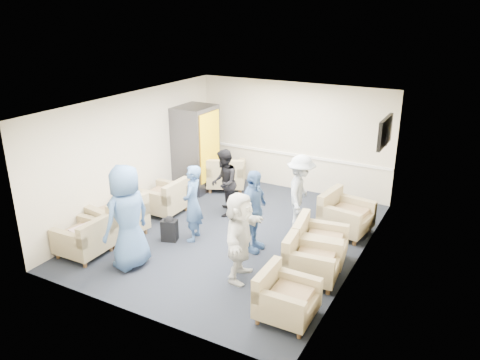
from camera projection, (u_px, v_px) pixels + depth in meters
The scene contains 25 objects.
floor at pixel (234, 234), 9.57m from camera, with size 6.00×6.00×0.00m, color black.
ceiling at pixel (233, 103), 8.62m from camera, with size 6.00×6.00×0.00m, color white.
back_wall at pixel (293, 137), 11.57m from camera, with size 5.00×0.02×2.70m, color beige.
front_wall at pixel (130, 234), 6.62m from camera, with size 5.00×0.02×2.70m, color beige.
left_wall at pixel (134, 154), 10.21m from camera, with size 0.02×6.00×2.70m, color beige.
right_wall at pixel (361, 196), 7.98m from camera, with size 0.02×6.00×2.70m, color beige.
chair_rail at pixel (292, 154), 11.71m from camera, with size 4.98×0.04×0.06m, color white.
tv at pixel (385, 132), 9.25m from camera, with size 0.10×1.00×0.58m.
armchair_left_near at pixel (85, 240), 8.65m from camera, with size 0.84×0.84×0.66m.
armchair_left_mid at pixel (119, 219), 9.36m from camera, with size 1.08×1.08×0.76m.
armchair_left_far at pixel (166, 199), 10.42m from camera, with size 0.86×0.86×0.69m.
armchair_right_near at pixel (284, 299), 6.91m from camera, with size 0.81×0.81×0.65m.
armchair_right_midnear at pixel (309, 260), 7.92m from camera, with size 0.96×0.96×0.70m.
armchair_right_midfar at pixel (317, 245), 8.42m from camera, with size 1.01×1.01×0.71m.
armchair_right_far at pixel (343, 216), 9.54m from camera, with size 1.03×1.03×0.73m.
armchair_corner at pixel (226, 175), 11.83m from camera, with size 1.22×1.22×0.74m.
vending_machine at pixel (196, 148), 11.62m from camera, with size 0.86×1.01×2.13m.
backpack at pixel (169, 228), 9.24m from camera, with size 0.36×0.30×0.52m.
pillow at pixel (84, 231), 8.60m from camera, with size 0.45×0.34×0.13m, color beige.
person_front_left at pixel (127, 217), 8.11m from camera, with size 0.93×0.60×1.90m, color #3E6095.
person_mid_left at pixel (193, 203), 9.12m from camera, with size 0.56×0.37×1.55m, color #3E6095.
person_back_left at pixel (224, 183), 10.26m from camera, with size 0.73×0.56×1.49m, color black.
person_back_right at pixel (300, 192), 9.61m from camera, with size 1.03×0.59×1.59m, color silver.
person_mid_right at pixel (253, 211), 8.69m from camera, with size 0.94×0.39×1.60m, color #3E6095.
person_front_right at pixel (240, 237), 7.77m from camera, with size 1.45×0.46×1.57m, color silver.
Camera 1 is at (4.20, -7.48, 4.38)m, focal length 35.00 mm.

